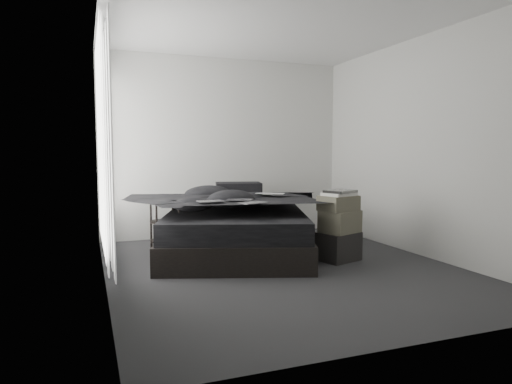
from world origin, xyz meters
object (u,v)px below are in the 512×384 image
object	(u,v)px
side_stand	(165,230)
box_lower	(338,246)
laptop	(269,188)
bed	(236,242)

from	to	relation	value
side_stand	box_lower	distance (m)	2.03
laptop	side_stand	world-z (taller)	laptop
box_lower	bed	bearing A→B (deg)	143.69
bed	side_stand	xyz separation A→B (m)	(-0.84, 0.13, 0.17)
bed	laptop	bearing A→B (deg)	7.50
laptop	side_stand	size ratio (longest dim) A/B	0.54
laptop	side_stand	xyz separation A→B (m)	(-1.24, 0.21, -0.48)
laptop	side_stand	distance (m)	1.34
laptop	bed	bearing A→B (deg)	-154.50
bed	side_stand	world-z (taller)	side_stand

